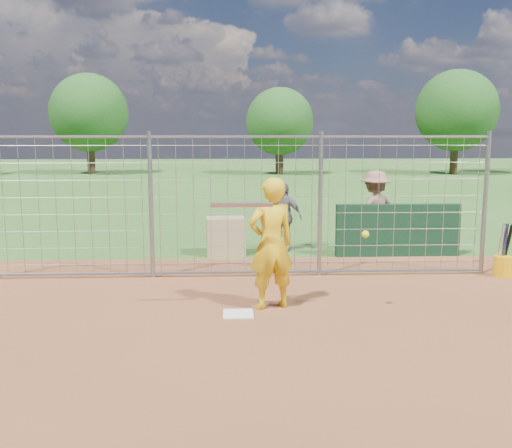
{
  "coord_description": "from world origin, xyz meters",
  "views": [
    {
      "loc": [
        -0.09,
        -8.03,
        2.56
      ],
      "look_at": [
        0.3,
        0.8,
        1.15
      ],
      "focal_mm": 40.0,
      "sensor_mm": 36.0,
      "label": 1
    }
  ],
  "objects_px": {
    "bystander_c": "(375,211)",
    "bucket_with_bats": "(503,264)",
    "bystander_b": "(283,216)",
    "equipment_bin": "(226,236)",
    "batter": "(271,244)"
  },
  "relations": [
    {
      "from": "bucket_with_bats",
      "to": "bystander_b",
      "type": "bearing_deg",
      "value": 145.72
    },
    {
      "from": "bystander_b",
      "to": "bystander_c",
      "type": "distance_m",
      "value": 2.0
    },
    {
      "from": "bucket_with_bats",
      "to": "equipment_bin",
      "type": "bearing_deg",
      "value": 156.89
    },
    {
      "from": "bystander_b",
      "to": "equipment_bin",
      "type": "bearing_deg",
      "value": -133.05
    },
    {
      "from": "bystander_b",
      "to": "bucket_with_bats",
      "type": "relative_size",
      "value": 1.55
    },
    {
      "from": "bystander_b",
      "to": "bystander_c",
      "type": "height_order",
      "value": "bystander_c"
    },
    {
      "from": "bystander_b",
      "to": "equipment_bin",
      "type": "distance_m",
      "value": 1.37
    },
    {
      "from": "bystander_c",
      "to": "equipment_bin",
      "type": "relative_size",
      "value": 2.21
    },
    {
      "from": "equipment_bin",
      "to": "bystander_c",
      "type": "bearing_deg",
      "value": -1.11
    },
    {
      "from": "bystander_b",
      "to": "equipment_bin",
      "type": "height_order",
      "value": "bystander_b"
    },
    {
      "from": "bystander_b",
      "to": "batter",
      "type": "bearing_deg",
      "value": -69.15
    },
    {
      "from": "bystander_c",
      "to": "bucket_with_bats",
      "type": "relative_size",
      "value": 1.82
    },
    {
      "from": "bystander_b",
      "to": "bucket_with_bats",
      "type": "height_order",
      "value": "bystander_b"
    },
    {
      "from": "bystander_c",
      "to": "bucket_with_bats",
      "type": "height_order",
      "value": "bystander_c"
    },
    {
      "from": "bystander_c",
      "to": "bucket_with_bats",
      "type": "xyz_separation_m",
      "value": [
        1.77,
        -2.35,
        -0.64
      ]
    }
  ]
}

